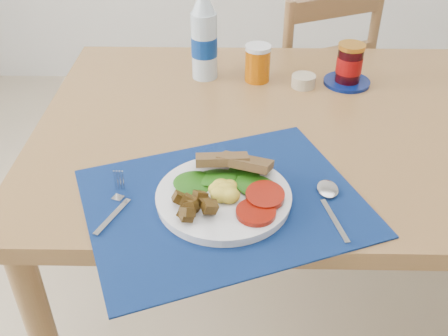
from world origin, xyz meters
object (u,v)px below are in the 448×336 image
chair_far (310,77)px  water_bottle (204,40)px  jam_on_saucer (349,67)px  breakfast_plate (221,195)px  juice_glass (258,64)px

chair_far → water_bottle: (-0.36, -0.42, 0.31)m
chair_far → water_bottle: chair_far is taller
jam_on_saucer → chair_far: bearing=93.3°
chair_far → breakfast_plate: 1.05m
chair_far → breakfast_plate: (-0.31, -0.98, 0.22)m
breakfast_plate → jam_on_saucer: jam_on_saucer is taller
water_bottle → juice_glass: (0.15, -0.02, -0.06)m
chair_far → jam_on_saucer: 0.52m
chair_far → breakfast_plate: bearing=48.1°
breakfast_plate → water_bottle: (-0.06, 0.56, 0.08)m
jam_on_saucer → water_bottle: bearing=174.7°
breakfast_plate → water_bottle: water_bottle is taller
chair_far → juice_glass: (-0.22, -0.44, 0.25)m
breakfast_plate → water_bottle: bearing=100.4°
chair_far → juice_glass: chair_far is taller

